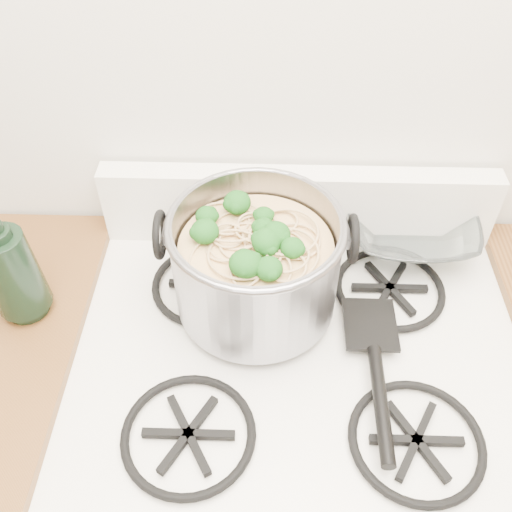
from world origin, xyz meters
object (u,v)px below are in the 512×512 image
object	(u,v)px
spatula	(371,322)
bottle	(8,261)
gas_range	(288,475)
stock_pot	(256,265)
glass_bowl	(409,233)

from	to	relation	value
spatula	bottle	size ratio (longest dim) A/B	1.27
spatula	bottle	bearing A→B (deg)	178.45
gas_range	spatula	xyz separation A→B (m)	(0.12, 0.06, 0.50)
stock_pot	spatula	xyz separation A→B (m)	(0.20, -0.05, -0.08)
stock_pot	bottle	xyz separation A→B (m)	(-0.40, -0.03, 0.03)
spatula	glass_bowl	size ratio (longest dim) A/B	3.08
gas_range	bottle	size ratio (longest dim) A/B	3.79
bottle	stock_pot	bearing A→B (deg)	4.31
stock_pot	glass_bowl	bearing A→B (deg)	29.71
stock_pot	bottle	bearing A→B (deg)	-175.65
gas_range	glass_bowl	world-z (taller)	glass_bowl
glass_bowl	spatula	bearing A→B (deg)	-114.00
spatula	bottle	xyz separation A→B (m)	(-0.60, 0.02, 0.11)
stock_pot	spatula	world-z (taller)	stock_pot
gas_range	glass_bowl	size ratio (longest dim) A/B	9.19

